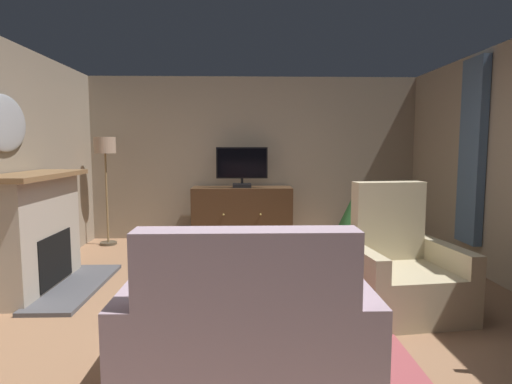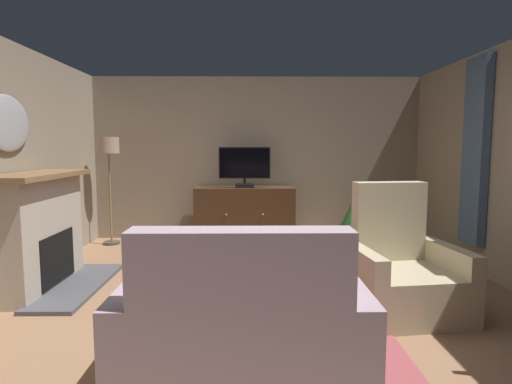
{
  "view_description": "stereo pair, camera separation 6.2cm",
  "coord_description": "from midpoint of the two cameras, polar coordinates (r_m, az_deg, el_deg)",
  "views": [
    {
      "loc": [
        -0.16,
        -3.47,
        1.47
      ],
      "look_at": [
        -0.05,
        0.43,
        1.06
      ],
      "focal_mm": 29.84,
      "sensor_mm": 36.0,
      "label": 1
    },
    {
      "loc": [
        -0.09,
        -3.47,
        1.47
      ],
      "look_at": [
        -0.05,
        0.43,
        1.06
      ],
      "focal_mm": 29.84,
      "sensor_mm": 36.0,
      "label": 2
    }
  ],
  "objects": [
    {
      "name": "floor_lamp",
      "position": [
        6.71,
        -19.81,
        4.5
      ],
      "size": [
        0.31,
        0.31,
        1.62
      ],
      "color": "#4C4233",
      "rests_on": "ground_plane"
    },
    {
      "name": "folded_newspaper",
      "position": [
        3.78,
        0.59,
        -9.91
      ],
      "size": [
        0.34,
        0.28,
        0.01
      ],
      "primitive_type": "cube",
      "rotation": [
        0.0,
        0.0,
        0.23
      ],
      "color": "silver",
      "rests_on": "coffee_table"
    },
    {
      "name": "coffee_table",
      "position": [
        3.75,
        -1.43,
        -11.03
      ],
      "size": [
        0.88,
        0.47,
        0.43
      ],
      "color": "brown",
      "rests_on": "ground_plane"
    },
    {
      "name": "tv_cabinet",
      "position": [
        6.6,
        -2.14,
        -3.24
      ],
      "size": [
        1.53,
        0.52,
        0.86
      ],
      "color": "black",
      "rests_on": "ground_plane"
    },
    {
      "name": "wall_back",
      "position": [
        6.86,
        -0.56,
        4.51
      ],
      "size": [
        5.75,
        0.1,
        2.57
      ],
      "primitive_type": "cube",
      "color": "gray",
      "rests_on": "ground_plane"
    },
    {
      "name": "fireplace",
      "position": [
        4.95,
        -27.72,
        -5.07
      ],
      "size": [
        0.9,
        1.52,
        1.21
      ],
      "color": "#4C4C51",
      "rests_on": "ground_plane"
    },
    {
      "name": "tv_remote",
      "position": [
        3.61,
        -4.01,
        -10.55
      ],
      "size": [
        0.18,
        0.1,
        0.02
      ],
      "primitive_type": "cube",
      "rotation": [
        0.0,
        0.0,
        2.8
      ],
      "color": "black",
      "rests_on": "coffee_table"
    },
    {
      "name": "curtain_panel_far",
      "position": [
        5.58,
        26.72,
        4.82
      ],
      "size": [
        0.1,
        0.44,
        2.16
      ],
      "primitive_type": "cube",
      "color": "slate"
    },
    {
      "name": "wall_mirror_oval",
      "position": [
        4.99,
        -30.94,
        7.92
      ],
      "size": [
        0.06,
        0.82,
        0.57
      ],
      "primitive_type": "ellipsoid",
      "color": "#B2B7BF"
    },
    {
      "name": "sofa_floral",
      "position": [
        2.63,
        -2.1,
        -19.23
      ],
      "size": [
        1.44,
        0.89,
        1.06
      ],
      "color": "#AD93A3",
      "rests_on": "ground_plane"
    },
    {
      "name": "potted_plant_on_hearth_side",
      "position": [
        5.74,
        12.76,
        -3.69
      ],
      "size": [
        0.5,
        0.5,
        0.9
      ],
      "color": "beige",
      "rests_on": "ground_plane"
    },
    {
      "name": "armchair_near_window",
      "position": [
        4.1,
        18.37,
        -10.26
      ],
      "size": [
        1.03,
        0.98,
        1.14
      ],
      "color": "tan",
      "rests_on": "ground_plane"
    },
    {
      "name": "television",
      "position": [
        6.46,
        -2.17,
        3.5
      ],
      "size": [
        0.78,
        0.2,
        0.61
      ],
      "color": "black",
      "rests_on": "tv_cabinet"
    },
    {
      "name": "ground_plane",
      "position": [
        3.78,
        0.44,
        -17.21
      ],
      "size": [
        5.75,
        7.28,
        0.04
      ],
      "primitive_type": "cube",
      "color": "#936B4C"
    },
    {
      "name": "rug_central",
      "position": [
        3.49,
        0.76,
        -18.76
      ],
      "size": [
        2.01,
        1.95,
        0.01
      ],
      "primitive_type": "cube",
      "color": "#9E474C",
      "rests_on": "ground_plane"
    },
    {
      "name": "cat",
      "position": [
        4.76,
        -11.95,
        -10.82
      ],
      "size": [
        0.6,
        0.51,
        0.21
      ],
      "color": "beige",
      "rests_on": "ground_plane"
    }
  ]
}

